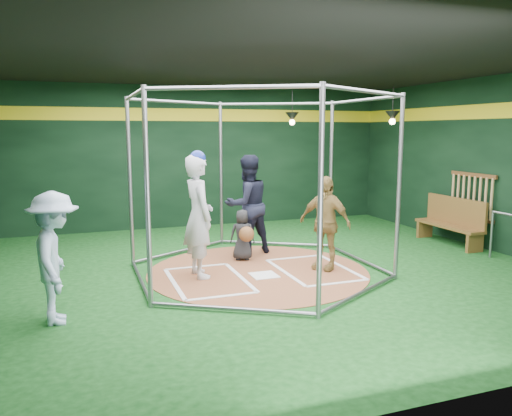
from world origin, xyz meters
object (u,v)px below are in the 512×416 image
object	(u,v)px
umpire	(247,205)
visitor_leopard	(325,223)
dugout_bench	(452,220)
batter_figure	(199,215)

from	to	relation	value
umpire	visitor_leopard	bearing A→B (deg)	108.92
dugout_bench	batter_figure	bearing A→B (deg)	-174.47
batter_figure	visitor_leopard	distance (m)	2.19
batter_figure	dugout_bench	xyz separation A→B (m)	(5.65, 0.55, -0.53)
batter_figure	visitor_leopard	world-z (taller)	batter_figure
batter_figure	umpire	size ratio (longest dim) A/B	1.08
visitor_leopard	umpire	distance (m)	1.77
visitor_leopard	umpire	xyz separation A→B (m)	(-0.91, 1.52, 0.15)
visitor_leopard	dugout_bench	world-z (taller)	visitor_leopard
batter_figure	dugout_bench	distance (m)	5.70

